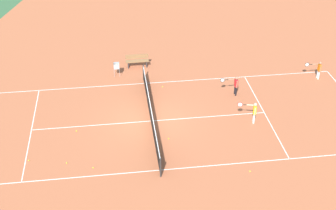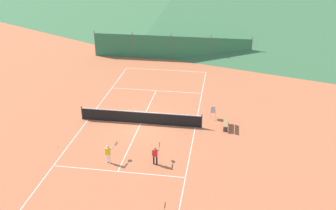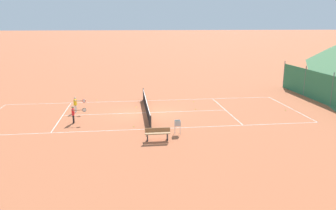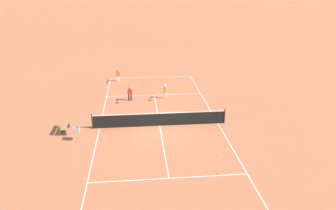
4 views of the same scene
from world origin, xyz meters
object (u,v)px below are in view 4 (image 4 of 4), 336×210
object	(u,v)px
player_near_baseline	(130,92)
tennis_ball_near_corner	(221,144)
tennis_ball_mid_court	(214,102)
ball_hopper	(77,131)
player_near_service	(164,90)
tennis_ball_alley_left	(218,173)
tennis_ball_alley_right	(172,154)
tennis_net	(160,119)
tennis_ball_by_net_left	(109,121)
courtside_bench	(64,125)
tennis_ball_far_corner	(218,155)
tennis_ball_service_box	(183,120)
player_far_service	(118,74)

from	to	relation	value
player_near_baseline	tennis_ball_near_corner	xyz separation A→B (m)	(-5.64, 8.34, -0.68)
tennis_ball_mid_court	ball_hopper	bearing A→B (deg)	30.17
player_near_baseline	player_near_service	size ratio (longest dim) A/B	0.99
tennis_ball_alley_left	tennis_ball_alley_right	bearing A→B (deg)	-45.75
tennis_ball_near_corner	tennis_ball_mid_court	world-z (taller)	same
tennis_ball_alley_left	ball_hopper	world-z (taller)	ball_hopper
tennis_net	tennis_ball_by_net_left	world-z (taller)	tennis_net
player_near_service	tennis_ball_mid_court	bearing A→B (deg)	162.26
ball_hopper	player_near_service	bearing A→B (deg)	-130.64
tennis_ball_alley_left	tennis_ball_near_corner	size ratio (longest dim) A/B	1.00
tennis_ball_alley_right	courtside_bench	distance (m)	7.77
courtside_bench	player_near_service	bearing A→B (deg)	-141.23
tennis_ball_alley_right	player_near_baseline	bearing A→B (deg)	-74.64
tennis_ball_near_corner	tennis_ball_by_net_left	bearing A→B (deg)	-30.84
tennis_ball_by_net_left	courtside_bench	xyz separation A→B (m)	(2.84, 1.34, 0.42)
ball_hopper	tennis_ball_far_corner	bearing A→B (deg)	161.63
tennis_net	tennis_ball_alley_right	xyz separation A→B (m)	(-0.44, 4.02, -0.47)
tennis_ball_mid_court	ball_hopper	world-z (taller)	ball_hopper
tennis_ball_far_corner	courtside_bench	distance (m)	10.25
tennis_net	tennis_ball_far_corner	size ratio (longest dim) A/B	139.09
tennis_net	tennis_ball_by_net_left	size ratio (longest dim) A/B	139.09
tennis_ball_service_box	tennis_ball_by_net_left	xyz separation A→B (m)	(5.25, -0.34, 0.00)
tennis_net	tennis_ball_near_corner	bearing A→B (deg)	138.60
player_far_service	tennis_ball_far_corner	size ratio (longest dim) A/B	17.74
tennis_ball_service_box	tennis_ball_mid_court	size ratio (longest dim) A/B	1.00
tennis_net	tennis_ball_far_corner	distance (m)	5.36
player_near_service	tennis_ball_alley_right	world-z (taller)	player_near_service
player_near_baseline	player_far_service	distance (m)	5.78
tennis_net	tennis_ball_service_box	xyz separation A→B (m)	(-1.75, -0.74, -0.47)
tennis_ball_far_corner	tennis_ball_alley_right	world-z (taller)	same
player_near_baseline	tennis_ball_service_box	distance (m)	5.93
player_far_service	tennis_ball_mid_court	size ratio (longest dim) A/B	17.74
courtside_bench	player_near_baseline	bearing A→B (deg)	-127.85
tennis_ball_mid_court	ball_hopper	xyz separation A→B (m)	(10.07, 5.85, 0.62)
tennis_ball_by_net_left	tennis_ball_alley_right	size ratio (longest dim) A/B	1.00
tennis_ball_alley_left	tennis_ball_service_box	xyz separation A→B (m)	(0.84, -6.97, 0.00)
ball_hopper	courtside_bench	world-z (taller)	ball_hopper
tennis_net	tennis_ball_alley_left	xyz separation A→B (m)	(-2.60, 6.23, -0.47)
tennis_ball_near_corner	ball_hopper	world-z (taller)	ball_hopper
tennis_ball_near_corner	tennis_ball_by_net_left	xyz separation A→B (m)	(7.05, -4.21, 0.00)
player_far_service	tennis_ball_mid_court	distance (m)	10.48
player_near_baseline	tennis_ball_alley_left	distance (m)	12.38
tennis_ball_alley_left	tennis_ball_service_box	world-z (taller)	same
player_near_baseline	tennis_ball_far_corner	bearing A→B (deg)	118.06
player_far_service	tennis_ball_by_net_left	distance (m)	9.80
tennis_ball_mid_court	ball_hopper	distance (m)	11.66
tennis_ball_alley_right	ball_hopper	distance (m)	6.25
player_far_service	tennis_ball_mid_court	xyz separation A→B (m)	(-8.09, 6.63, -0.65)
player_far_service	tennis_ball_near_corner	size ratio (longest dim) A/B	17.74
tennis_ball_near_corner	tennis_net	bearing A→B (deg)	-41.40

